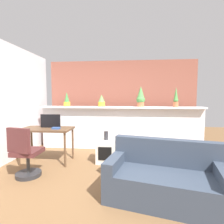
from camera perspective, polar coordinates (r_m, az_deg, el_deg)
ground_plane at (r=3.15m, az=0.46°, el=-22.09°), size 12.00×12.00×0.00m
divider_wall at (r=4.88m, az=2.64°, el=-5.34°), size 4.34×0.16×1.13m
plant_shelf at (r=4.77m, az=2.64°, el=1.50°), size 4.34×0.37×0.04m
brick_wall_behind at (r=5.41m, az=3.02°, el=2.95°), size 4.34×0.10×2.50m
potted_plant_0 at (r=5.05m, az=-14.25°, el=3.70°), size 0.18×0.18×0.39m
potted_plant_1 at (r=4.83m, az=-3.37°, el=3.57°), size 0.19×0.19×0.32m
potted_plant_2 at (r=4.75m, az=9.17°, el=4.70°), size 0.22×0.22×0.54m
potted_plant_3 at (r=4.88m, az=19.76°, el=4.15°), size 0.13×0.13×0.52m
desk at (r=4.17m, az=-20.19°, el=-6.00°), size 1.10×0.60×0.75m
tv_monitor at (r=4.18m, az=-19.07°, el=-2.72°), size 0.44×0.04×0.29m
office_chair at (r=3.57m, az=-25.97°, el=-12.57°), size 0.48×0.49×0.91m
side_cube_shelf at (r=3.99m, az=-1.90°, el=-12.33°), size 0.40×0.41×0.50m
vase_on_shelf at (r=3.88m, az=-1.88°, el=-7.55°), size 0.09×0.09×0.19m
book_on_desk at (r=3.97m, az=-17.48°, el=-4.96°), size 0.15×0.11×0.04m
couch at (r=2.75m, az=16.43°, el=-19.98°), size 1.69×1.10×0.80m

